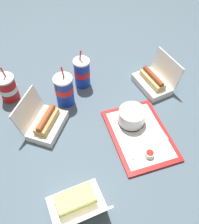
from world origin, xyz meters
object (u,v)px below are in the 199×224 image
cake_container (132,117)px  plastic_fork (135,148)px  ketchup_cup (150,154)px  clamshell_hotdog_front (45,122)px  clamshell_sandwich_back (77,204)px  soda_cup_right (64,90)px  soda_cup_corner (8,88)px  clamshell_hotdog_corner (154,81)px  soda_cup_left (82,73)px  food_tray (140,135)px

cake_container → plastic_fork: bearing=152.5°
ketchup_cup → clamshell_hotdog_front: bearing=41.7°
cake_container → clamshell_sandwich_back: size_ratio=0.59×
clamshell_sandwich_back → soda_cup_right: size_ratio=0.97×
plastic_fork → soda_cup_corner: 0.71m
clamshell_hotdog_corner → soda_cup_corner: 0.77m
plastic_fork → soda_cup_left: 0.50m
cake_container → plastic_fork: (-0.14, 0.07, -0.03)m
food_tray → soda_cup_corner: 0.70m
cake_container → soda_cup_left: 0.37m
clamshell_sandwich_back → clamshell_hotdog_corner: 0.76m
plastic_fork → clamshell_sandwich_back: size_ratio=0.50×
clamshell_sandwich_back → soda_cup_left: size_ratio=0.98×
clamshell_sandwich_back → soda_cup_left: (0.60, -0.32, 0.04)m
soda_cup_right → soda_cup_left: (0.08, -0.13, -0.00)m
ketchup_cup → soda_cup_left: bearing=4.8°
food_tray → clamshell_hotdog_front: clamshell_hotdog_front is taller
cake_container → clamshell_hotdog_corner: bearing=-58.4°
plastic_fork → clamshell_hotdog_front: bearing=88.1°
plastic_fork → soda_cup_right: size_ratio=0.48×
food_tray → soda_cup_right: size_ratio=1.82×
food_tray → plastic_fork: plastic_fork is taller
ketchup_cup → soda_cup_corner: bearing=33.0°
soda_cup_corner → soda_cup_left: (-0.09, -0.37, 0.01)m
soda_cup_right → soda_cup_left: bearing=-60.6°
soda_cup_left → plastic_fork: bearing=-178.5°
clamshell_hotdog_corner → soda_cup_left: size_ratio=0.96×
cake_container → clamshell_sandwich_back: 0.47m
food_tray → ketchup_cup: (-0.11, 0.03, 0.02)m
clamshell_hotdog_front → soda_cup_corner: soda_cup_corner is taller
ketchup_cup → clamshell_hotdog_corner: clamshell_hotdog_corner is taller
clamshell_hotdog_corner → soda_cup_corner: size_ratio=1.07×
food_tray → ketchup_cup: bearing=165.1°
ketchup_cup → plastic_fork: ketchup_cup is taller
ketchup_cup → soda_cup_right: bearing=20.7°
clamshell_sandwich_back → soda_cup_right: soda_cup_right is taller
clamshell_hotdog_front → soda_cup_right: 0.19m
cake_container → soda_cup_corner: size_ratio=0.65×
ketchup_cup → clamshell_hotdog_corner: 0.45m
cake_container → soda_cup_corner: 0.64m
plastic_fork → clamshell_hotdog_front: (0.31, 0.30, 0.02)m
soda_cup_corner → food_tray: bearing=-139.8°
food_tray → soda_cup_left: bearing=9.9°
cake_container → soda_cup_right: 0.36m
clamshell_hotdog_front → soda_cup_left: (0.18, -0.29, 0.04)m
plastic_fork → soda_cup_corner: bearing=77.8°
food_tray → plastic_fork: size_ratio=3.77×
soda_cup_corner → clamshell_hotdog_corner: bearing=-113.1°
clamshell_sandwich_back → plastic_fork: bearing=-72.8°
clamshell_sandwich_back → soda_cup_corner: bearing=4.1°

